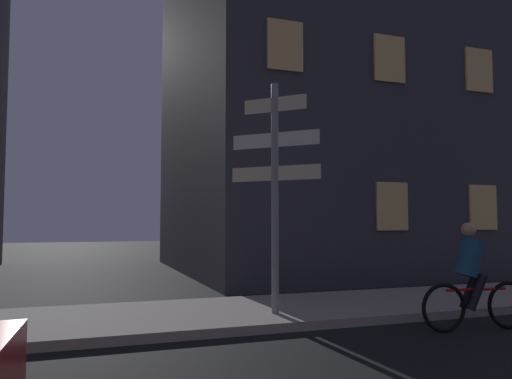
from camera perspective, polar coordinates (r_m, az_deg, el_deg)
sidewalk_kerb at (r=8.39m, az=-8.61°, el=-14.35°), size 40.00×2.69×0.14m
signpost at (r=8.14m, az=2.21°, el=1.41°), size 1.14×1.14×3.78m
cyclist at (r=8.16m, az=23.81°, el=-9.58°), size 1.81×0.37×1.61m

